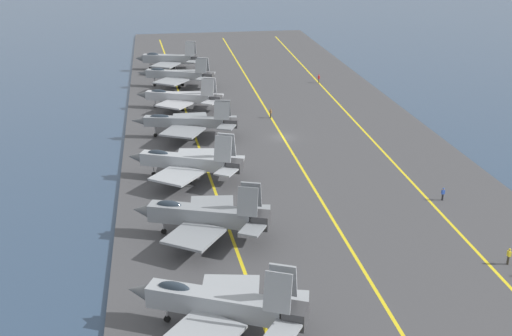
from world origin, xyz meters
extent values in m
plane|color=#2D425B|center=(0.00, 0.00, 0.00)|extent=(2000.00, 2000.00, 0.00)
cube|color=#424244|center=(0.00, 0.00, 0.20)|extent=(199.75, 49.88, 0.40)
cube|color=yellow|center=(0.00, -13.72, 0.40)|extent=(179.75, 3.81, 0.01)
cube|color=yellow|center=(0.00, 0.00, 0.40)|extent=(179.77, 0.36, 0.01)
cube|color=yellow|center=(0.00, 13.72, 0.40)|extent=(179.58, 9.04, 0.01)
cube|color=#93999E|center=(-49.20, 15.62, 3.12)|extent=(6.58, 11.45, 1.87)
cone|color=#5B5E60|center=(-46.36, 21.81, 3.12)|extent=(2.54, 2.76, 1.78)
cube|color=#38383A|center=(-52.10, 9.27, 3.12)|extent=(2.75, 2.62, 1.59)
ellipsoid|color=#232D38|center=(-47.71, 18.86, 4.01)|extent=(2.12, 3.02, 1.03)
cube|color=#93999E|center=(-52.31, 16.60, 2.52)|extent=(6.77, 6.84, 0.28)
cube|color=#93999E|center=(-46.42, 13.91, 2.52)|extent=(5.46, 5.83, 0.28)
cube|color=#93999E|center=(-52.46, 10.83, 5.71)|extent=(1.83, 2.43, 3.25)
cube|color=#93999E|center=(-50.68, 10.02, 5.71)|extent=(1.83, 2.43, 3.25)
cube|color=#93999E|center=(-54.02, 10.68, 3.12)|extent=(3.56, 3.42, 0.20)
cube|color=#93999E|center=(-49.78, 8.73, 3.12)|extent=(3.27, 2.85, 0.20)
cylinder|color=#B2B2B7|center=(-47.38, 19.58, 1.29)|extent=(0.16, 0.16, 1.79)
cylinder|color=black|center=(-47.38, 19.58, 0.70)|extent=(0.45, 0.64, 0.60)
cylinder|color=#B2B2B7|center=(-50.88, 15.08, 1.29)|extent=(0.16, 0.16, 1.79)
cylinder|color=#B2B2B7|center=(-48.50, 13.99, 1.29)|extent=(0.16, 0.16, 1.79)
cylinder|color=black|center=(-48.50, 13.99, 0.70)|extent=(0.45, 0.64, 0.60)
cube|color=gray|center=(-32.04, 15.54, 3.10)|extent=(5.63, 11.31, 1.89)
cone|color=#5B5E60|center=(-29.80, 21.74, 3.10)|extent=(2.42, 2.63, 1.80)
cube|color=#38383A|center=(-34.33, 9.20, 3.10)|extent=(2.67, 2.47, 1.61)
ellipsoid|color=#232D38|center=(-30.87, 18.79, 4.00)|extent=(1.92, 2.95, 1.04)
cube|color=gray|center=(-35.62, 16.43, 2.48)|extent=(7.25, 7.10, 0.28)
cube|color=gray|center=(-28.72, 13.94, 2.48)|extent=(5.91, 5.43, 0.28)
cube|color=gray|center=(-34.85, 10.69, 5.60)|extent=(1.62, 2.34, 3.06)
cube|color=gray|center=(-32.98, 10.02, 5.60)|extent=(1.62, 2.34, 3.06)
cube|color=gray|center=(-36.38, 10.43, 3.10)|extent=(3.50, 3.25, 0.20)
cube|color=gray|center=(-31.97, 8.84, 3.10)|extent=(3.13, 2.59, 0.20)
cylinder|color=#B2B2B7|center=(-30.61, 19.51, 1.27)|extent=(0.16, 0.16, 1.75)
cylinder|color=black|center=(-30.61, 19.51, 0.70)|extent=(0.41, 0.64, 0.60)
cylinder|color=#B2B2B7|center=(-33.68, 14.91, 1.27)|extent=(0.16, 0.16, 1.75)
cylinder|color=black|center=(-33.68, 14.91, 0.70)|extent=(0.41, 0.64, 0.60)
cylinder|color=#B2B2B7|center=(-31.18, 14.01, 1.27)|extent=(0.16, 0.16, 1.75)
cylinder|color=black|center=(-31.18, 14.01, 0.70)|extent=(0.41, 0.64, 0.60)
cube|color=#9EA3A8|center=(-15.01, 16.43, 2.95)|extent=(6.15, 11.56, 1.71)
cone|color=#5B5E60|center=(-12.35, 22.76, 2.95)|extent=(2.36, 2.69, 1.62)
cube|color=#38383A|center=(-17.73, 9.95, 2.95)|extent=(2.55, 2.53, 1.45)
ellipsoid|color=#232D38|center=(-13.62, 19.75, 3.76)|extent=(1.98, 3.01, 0.94)
cube|color=#9EA3A8|center=(-18.54, 17.48, 2.40)|extent=(7.56, 7.46, 0.28)
cube|color=#9EA3A8|center=(-11.79, 14.65, 2.40)|extent=(6.33, 5.91, 0.28)
cube|color=#9EA3A8|center=(-18.06, 11.48, 5.50)|extent=(1.80, 2.45, 3.33)
cube|color=#9EA3A8|center=(-16.41, 10.78, 5.50)|extent=(1.80, 2.45, 3.33)
cube|color=#9EA3A8|center=(-19.62, 11.27, 2.95)|extent=(3.56, 3.40, 0.20)
cube|color=#9EA3A8|center=(-15.47, 9.52, 2.95)|extent=(3.23, 2.80, 0.20)
cylinder|color=#B2B2B7|center=(-13.31, 20.48, 1.25)|extent=(0.16, 0.16, 1.70)
cylinder|color=black|center=(-13.31, 20.48, 0.70)|extent=(0.44, 0.64, 0.60)
cylinder|color=#B2B2B7|center=(-16.58, 15.79, 1.25)|extent=(0.16, 0.16, 1.70)
cylinder|color=black|center=(-16.58, 15.79, 0.70)|extent=(0.44, 0.64, 0.60)
cylinder|color=#B2B2B7|center=(-14.37, 14.86, 1.25)|extent=(0.16, 0.16, 1.70)
cylinder|color=black|center=(-14.37, 14.86, 0.70)|extent=(0.44, 0.64, 0.60)
cube|color=gray|center=(2.25, 15.52, 3.05)|extent=(4.39, 12.64, 1.50)
cone|color=#5B5E60|center=(3.95, 22.66, 3.05)|extent=(1.94, 2.66, 1.43)
cube|color=#38383A|center=(0.50, 8.21, 3.05)|extent=(2.15, 2.39, 1.28)
ellipsoid|color=#232D38|center=(3.14, 19.26, 3.76)|extent=(1.52, 3.18, 0.83)
cube|color=gray|center=(-1.22, 15.90, 2.56)|extent=(7.32, 7.34, 0.28)
cube|color=gray|center=(5.51, 14.30, 2.56)|extent=(5.47, 5.52, 0.28)
cube|color=gray|center=(0.05, 9.72, 5.21)|extent=(1.41, 2.53, 2.79)
cube|color=gray|center=(1.59, 9.36, 5.21)|extent=(1.41, 2.53, 2.79)
cube|color=gray|center=(-1.47, 9.21, 3.05)|extent=(3.52, 3.31, 0.20)
cube|color=gray|center=(2.71, 8.21, 3.05)|extent=(2.94, 2.55, 0.20)
cylinder|color=#B2B2B7|center=(3.33, 20.09, 1.35)|extent=(0.16, 0.16, 1.90)
cylinder|color=black|center=(3.33, 20.09, 0.70)|extent=(0.35, 0.63, 0.60)
cylinder|color=#B2B2B7|center=(0.93, 14.52, 1.35)|extent=(0.16, 0.16, 1.90)
cylinder|color=black|center=(0.93, 14.52, 0.70)|extent=(0.35, 0.63, 0.60)
cylinder|color=#B2B2B7|center=(2.97, 14.03, 1.35)|extent=(0.16, 0.16, 1.90)
cylinder|color=black|center=(2.97, 14.03, 0.70)|extent=(0.35, 0.63, 0.60)
cube|color=#A8AAAF|center=(18.77, 15.77, 2.65)|extent=(5.96, 11.80, 1.56)
cone|color=#5B5E60|center=(21.40, 22.28, 2.65)|extent=(2.23, 2.67, 1.48)
cube|color=#38383A|center=(16.09, 9.10, 2.65)|extent=(2.39, 2.49, 1.33)
ellipsoid|color=#232D38|center=(20.15, 19.18, 3.39)|extent=(1.89, 3.05, 0.86)
cube|color=#A8AAAF|center=(15.68, 16.57, 2.15)|extent=(6.94, 7.04, 0.28)
cube|color=#A8AAAF|center=(21.56, 14.21, 2.15)|extent=(5.45, 5.84, 0.28)
cube|color=#A8AAAF|center=(15.82, 10.62, 4.96)|extent=(1.72, 2.47, 3.01)
cube|color=#A8AAAF|center=(17.34, 10.01, 4.96)|extent=(1.72, 2.47, 3.01)
cube|color=#A8AAAF|center=(14.25, 10.37, 2.65)|extent=(3.59, 3.42, 0.20)
cube|color=#A8AAAF|center=(18.30, 8.74, 2.65)|extent=(3.21, 2.82, 0.20)
cylinder|color=#B2B2B7|center=(20.45, 19.94, 1.14)|extent=(0.16, 0.16, 1.47)
cylinder|color=black|center=(20.45, 19.94, 0.70)|extent=(0.43, 0.64, 0.60)
cylinder|color=#B2B2B7|center=(17.30, 15.04, 1.14)|extent=(0.16, 0.16, 1.47)
cylinder|color=black|center=(17.30, 15.04, 0.70)|extent=(0.43, 0.64, 0.60)
cylinder|color=#B2B2B7|center=(19.33, 14.22, 1.14)|extent=(0.16, 0.16, 1.47)
cylinder|color=black|center=(19.33, 14.22, 0.70)|extent=(0.43, 0.64, 0.60)
cube|color=gray|center=(34.77, 15.72, 3.05)|extent=(5.82, 11.85, 1.61)
cone|color=#5B5E60|center=(37.28, 22.27, 3.05)|extent=(2.24, 2.68, 1.53)
cube|color=#38383A|center=(32.21, 9.02, 3.05)|extent=(2.43, 2.49, 1.37)
ellipsoid|color=#232D38|center=(36.09, 19.15, 3.82)|extent=(1.88, 3.06, 0.89)
cube|color=gray|center=(31.25, 16.63, 2.53)|extent=(7.59, 7.49, 0.28)
cube|color=gray|center=(38.00, 14.05, 2.53)|extent=(6.21, 5.86, 0.28)
cube|color=gray|center=(31.89, 10.54, 5.29)|extent=(1.65, 2.45, 2.84)
cube|color=gray|center=(33.46, 9.93, 5.29)|extent=(1.65, 2.45, 2.84)
cube|color=gray|center=(30.33, 10.26, 3.05)|extent=(3.58, 3.40, 0.20)
cube|color=gray|center=(34.44, 8.69, 3.05)|extent=(3.18, 2.77, 0.20)
cylinder|color=#B2B2B7|center=(36.38, 19.91, 1.32)|extent=(0.16, 0.16, 1.85)
cylinder|color=black|center=(36.38, 19.91, 0.70)|extent=(0.42, 0.64, 0.60)
cylinder|color=#B2B2B7|center=(33.28, 14.98, 1.32)|extent=(0.16, 0.16, 1.85)
cylinder|color=black|center=(33.28, 14.98, 0.70)|extent=(0.42, 0.64, 0.60)
cylinder|color=#B2B2B7|center=(35.39, 14.17, 1.32)|extent=(0.16, 0.16, 1.85)
cylinder|color=black|center=(35.39, 14.17, 0.70)|extent=(0.42, 0.64, 0.60)
cube|color=gray|center=(51.13, 16.78, 2.94)|extent=(4.53, 11.22, 1.83)
cone|color=#5B5E60|center=(52.73, 23.04, 2.94)|extent=(2.21, 2.47, 1.74)
cube|color=#38383A|center=(49.49, 10.38, 2.94)|extent=(2.49, 2.27, 1.55)
ellipsoid|color=#232D38|center=(51.97, 20.06, 3.81)|extent=(1.65, 2.87, 1.01)
cube|color=gray|center=(47.46, 17.34, 2.35)|extent=(7.18, 6.87, 0.28)
cube|color=gray|center=(54.61, 15.50, 2.35)|extent=(5.59, 4.84, 0.28)
cube|color=gray|center=(48.86, 11.78, 5.41)|extent=(1.44, 2.27, 3.07)
cube|color=gray|center=(50.72, 11.31, 5.41)|extent=(1.44, 2.27, 3.07)
cube|color=gray|center=(47.36, 11.39, 2.94)|extent=(3.42, 3.07, 0.20)
cube|color=gray|center=(51.84, 10.24, 2.94)|extent=(2.95, 2.31, 0.20)
cylinder|color=#B2B2B7|center=(52.15, 20.78, 1.21)|extent=(0.16, 0.16, 1.63)
cylinder|color=black|center=(52.15, 20.78, 0.70)|extent=(0.36, 0.64, 0.60)
cylinder|color=#B2B2B7|center=(49.61, 16.01, 1.21)|extent=(0.16, 0.16, 1.63)
cylinder|color=black|center=(49.61, 16.01, 0.70)|extent=(0.36, 0.64, 0.60)
cylinder|color=#B2B2B7|center=(52.09, 15.37, 1.21)|extent=(0.16, 0.16, 1.63)
cylinder|color=black|center=(52.09, 15.37, 0.70)|extent=(0.36, 0.64, 0.60)
cylinder|color=#383328|center=(10.63, 0.12, 0.82)|extent=(0.24, 0.24, 0.85)
cube|color=brown|center=(10.63, 0.12, 1.52)|extent=(0.46, 0.43, 0.53)
sphere|color=beige|center=(10.63, 0.12, 1.91)|extent=(0.22, 0.22, 0.22)
sphere|color=brown|center=(10.63, 0.12, 1.97)|extent=(0.24, 0.24, 0.24)
cylinder|color=#4C473D|center=(33.85, -14.33, 0.84)|extent=(0.24, 0.24, 0.89)
cube|color=red|center=(33.85, -14.33, 1.59)|extent=(0.44, 0.36, 0.61)
sphere|color=tan|center=(33.85, -14.33, 2.03)|extent=(0.22, 0.22, 0.22)
sphere|color=red|center=(33.85, -14.33, 2.09)|extent=(0.24, 0.24, 0.24)
cylinder|color=#232328|center=(-26.83, -14.89, 0.81)|extent=(0.24, 0.24, 0.83)
cube|color=#284CB2|center=(-26.83, -14.89, 1.49)|extent=(0.34, 0.43, 0.52)
sphere|color=tan|center=(-26.83, -14.89, 1.88)|extent=(0.22, 0.22, 0.22)
sphere|color=#284CB2|center=(-26.83, -14.89, 1.94)|extent=(0.24, 0.24, 0.24)
cylinder|color=#383328|center=(-42.72, -14.80, 0.87)|extent=(0.24, 0.24, 0.94)
cube|color=yellow|center=(-42.72, -14.80, 1.62)|extent=(0.40, 0.29, 0.56)
sphere|color=#9E7051|center=(-42.72, -14.80, 2.03)|extent=(0.22, 0.22, 0.22)
sphere|color=yellow|center=(-42.72, -14.80, 2.09)|extent=(0.24, 0.24, 0.24)
camera|label=1|loc=(-94.96, 19.20, 33.36)|focal=45.00mm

